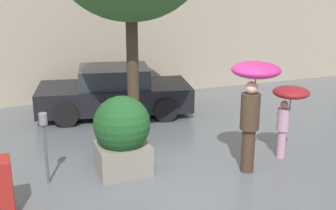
{
  "coord_description": "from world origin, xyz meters",
  "views": [
    {
      "loc": [
        -2.53,
        -5.9,
        3.41
      ],
      "look_at": [
        0.35,
        1.6,
        1.05
      ],
      "focal_mm": 45.0,
      "sensor_mm": 36.0,
      "label": 1
    }
  ],
  "objects_px": {
    "person_adult": "(253,91)",
    "parked_car_near": "(115,92)",
    "person_child": "(289,103)",
    "parking_meter": "(44,133)",
    "planter_box": "(122,134)"
  },
  "relations": [
    {
      "from": "person_adult",
      "to": "person_child",
      "type": "distance_m",
      "value": 1.03
    },
    {
      "from": "person_child",
      "to": "parking_meter",
      "type": "bearing_deg",
      "value": -140.22
    },
    {
      "from": "planter_box",
      "to": "parking_meter",
      "type": "bearing_deg",
      "value": 176.78
    },
    {
      "from": "person_child",
      "to": "planter_box",
      "type": "bearing_deg",
      "value": -141.91
    },
    {
      "from": "planter_box",
      "to": "person_adult",
      "type": "xyz_separation_m",
      "value": [
        2.26,
        -0.71,
        0.76
      ]
    },
    {
      "from": "person_child",
      "to": "parking_meter",
      "type": "height_order",
      "value": "person_child"
    },
    {
      "from": "planter_box",
      "to": "parking_meter",
      "type": "distance_m",
      "value": 1.36
    },
    {
      "from": "planter_box",
      "to": "person_child",
      "type": "relative_size",
      "value": 0.99
    },
    {
      "from": "person_adult",
      "to": "parked_car_near",
      "type": "height_order",
      "value": "person_adult"
    },
    {
      "from": "person_adult",
      "to": "person_child",
      "type": "height_order",
      "value": "person_adult"
    },
    {
      "from": "person_child",
      "to": "parking_meter",
      "type": "xyz_separation_m",
      "value": [
        -4.54,
        0.58,
        -0.24
      ]
    },
    {
      "from": "planter_box",
      "to": "parked_car_near",
      "type": "xyz_separation_m",
      "value": [
        0.76,
        3.63,
        -0.18
      ]
    },
    {
      "from": "parked_car_near",
      "to": "parking_meter",
      "type": "height_order",
      "value": "parking_meter"
    },
    {
      "from": "person_adult",
      "to": "parked_car_near",
      "type": "relative_size",
      "value": 0.48
    },
    {
      "from": "parked_car_near",
      "to": "parking_meter",
      "type": "bearing_deg",
      "value": 160.8
    }
  ]
}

